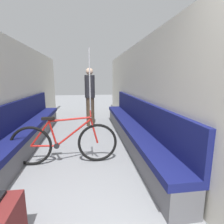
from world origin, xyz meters
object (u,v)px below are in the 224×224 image
object	(u,v)px
bicycle	(65,143)
bench_seat_row_right	(132,129)
grab_pole_near	(90,91)
bench_seat_row_left	(26,133)
passenger_standing	(90,96)

from	to	relation	value
bicycle	bench_seat_row_right	bearing A→B (deg)	31.32
grab_pole_near	bench_seat_row_left	bearing A→B (deg)	-140.27
passenger_standing	bicycle	bearing A→B (deg)	36.27
bench_seat_row_left	bicycle	bearing A→B (deg)	-42.84
bench_seat_row_right	passenger_standing	size ratio (longest dim) A/B	2.67
bench_seat_row_right	grab_pole_near	distance (m)	1.65
bench_seat_row_right	bench_seat_row_left	bearing A→B (deg)	180.00
bicycle	passenger_standing	bearing A→B (deg)	79.24
bench_seat_row_right	passenger_standing	distance (m)	1.92
bench_seat_row_right	bicycle	xyz separation A→B (m)	(-1.39, -0.84, 0.04)
grab_pole_near	passenger_standing	size ratio (longest dim) A/B	1.28
bench_seat_row_right	passenger_standing	bearing A→B (deg)	120.05
bicycle	grab_pole_near	size ratio (longest dim) A/B	0.80
bicycle	grab_pole_near	xyz separation A→B (m)	(0.47, 1.98, 0.72)
bench_seat_row_left	bench_seat_row_right	distance (m)	2.29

